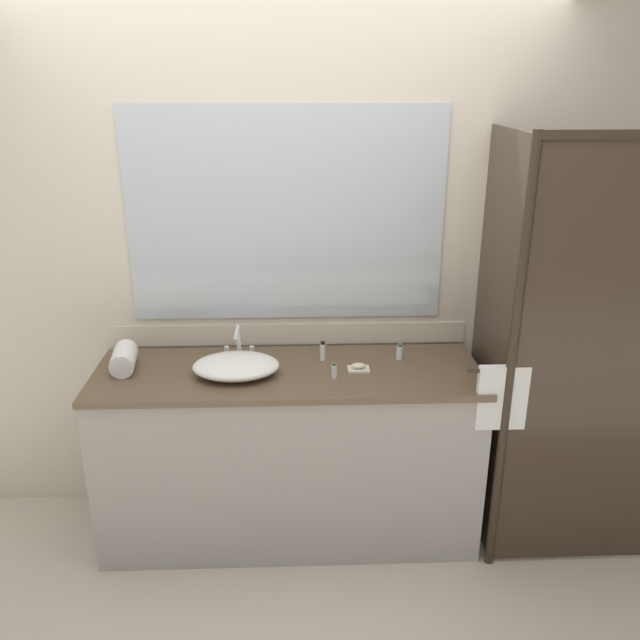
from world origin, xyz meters
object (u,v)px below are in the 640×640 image
object	(u,v)px
soap_dish	(359,368)
amenity_bottle_shampoo	(334,371)
faucet	(239,347)
amenity_bottle_lotion	(400,352)
rolled_towel_near_edge	(124,359)
sink_basin	(236,366)
amenity_bottle_conditioner	(323,351)

from	to	relation	value
soap_dish	amenity_bottle_shampoo	world-z (taller)	amenity_bottle_shampoo
faucet	amenity_bottle_lotion	xyz separation A→B (m)	(0.77, -0.03, -0.02)
amenity_bottle_lotion	amenity_bottle_shampoo	bearing A→B (deg)	-148.64
faucet	soap_dish	distance (m)	0.59
rolled_towel_near_edge	soap_dish	bearing A→B (deg)	-2.74
sink_basin	amenity_bottle_lotion	world-z (taller)	same
faucet	amenity_bottle_conditioner	distance (m)	0.40
amenity_bottle_conditioner	amenity_bottle_lotion	bearing A→B (deg)	-0.42
soap_dish	amenity_bottle_shampoo	size ratio (longest dim) A/B	1.33
soap_dish	amenity_bottle_shampoo	distance (m)	0.14
amenity_bottle_conditioner	amenity_bottle_shampoo	xyz separation A→B (m)	(0.04, -0.20, -0.01)
soap_dish	rolled_towel_near_edge	size ratio (longest dim) A/B	0.47
soap_dish	sink_basin	bearing A→B (deg)	-178.35
faucet	amenity_bottle_shampoo	xyz separation A→B (m)	(0.45, -0.23, -0.02)
faucet	amenity_bottle_shampoo	bearing A→B (deg)	-27.65
rolled_towel_near_edge	sink_basin	bearing A→B (deg)	-7.43
amenity_bottle_lotion	rolled_towel_near_edge	bearing A→B (deg)	-176.92
sink_basin	amenity_bottle_lotion	bearing A→B (deg)	10.13
amenity_bottle_conditioner	rolled_towel_near_edge	distance (m)	0.93
faucet	amenity_bottle_conditioner	xyz separation A→B (m)	(0.40, -0.03, -0.01)
rolled_towel_near_edge	faucet	bearing A→B (deg)	11.26
amenity_bottle_conditioner	rolled_towel_near_edge	xyz separation A→B (m)	(-0.93, -0.07, 0.01)
faucet	rolled_towel_near_edge	bearing A→B (deg)	-168.74
rolled_towel_near_edge	amenity_bottle_conditioner	bearing A→B (deg)	4.48
soap_dish	amenity_bottle_conditioner	size ratio (longest dim) A/B	1.04
amenity_bottle_lotion	amenity_bottle_shampoo	world-z (taller)	amenity_bottle_lotion
amenity_bottle_lotion	rolled_towel_near_edge	distance (m)	1.30
amenity_bottle_lotion	amenity_bottle_conditioner	xyz separation A→B (m)	(-0.37, 0.00, 0.01)
faucet	amenity_bottle_shampoo	world-z (taller)	faucet
sink_basin	rolled_towel_near_edge	bearing A→B (deg)	172.57
sink_basin	amenity_bottle_lotion	distance (m)	0.79
soap_dish	rolled_towel_near_edge	xyz separation A→B (m)	(-1.09, 0.05, 0.04)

